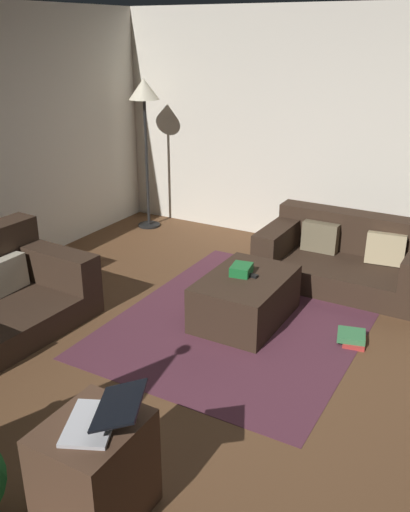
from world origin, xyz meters
name	(u,v)px	position (x,y,z in m)	size (l,w,h in m)	color
ground_plane	(242,397)	(0.00, 0.00, 0.00)	(6.40, 6.40, 0.00)	brown
corner_partition	(376,136)	(3.14, 0.00, 1.30)	(0.12, 6.40, 2.60)	silver
couch_right	(349,258)	(2.24, -0.07, 0.25)	(0.94, 1.63, 0.64)	#332319
ottoman	(245,298)	(1.02, 0.47, 0.20)	(0.95, 0.65, 0.40)	#332319
gift_box	(241,270)	(1.05, 0.53, 0.44)	(0.20, 0.16, 0.08)	#19662D
tv_remote	(249,275)	(1.05, 0.46, 0.41)	(0.05, 0.16, 0.02)	black
side_table	(95,472)	(-1.26, 0.21, 0.29)	(0.52, 0.44, 0.58)	#4C3323
laptop	(101,416)	(-1.24, 0.16, 0.63)	(0.46, 0.48, 0.17)	silver
book_stack	(352,338)	(1.09, -0.45, 0.04)	(0.27, 0.27, 0.08)	#B7332D
corner_lamp	(144,101)	(2.66, 2.62, 1.55)	(0.36, 0.36, 1.81)	black
area_rug	(245,319)	(1.02, 0.47, 0.00)	(2.60, 2.00, 0.01)	#4F2634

